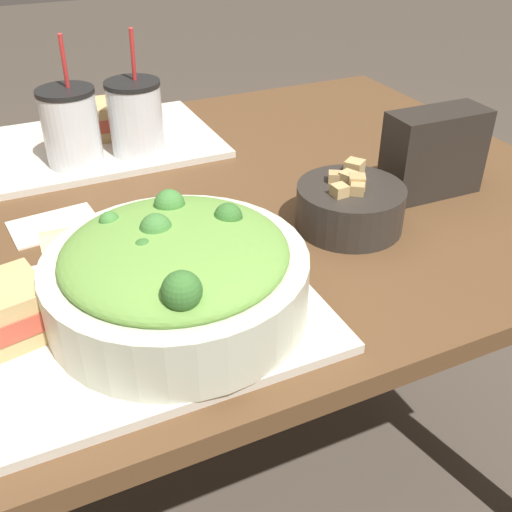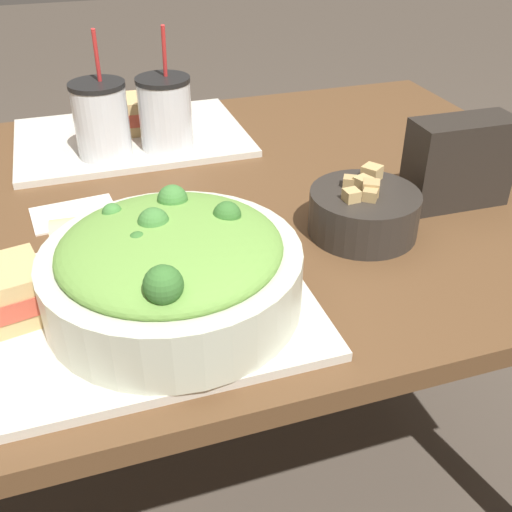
{
  "view_description": "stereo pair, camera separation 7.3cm",
  "coord_description": "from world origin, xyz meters",
  "px_view_note": "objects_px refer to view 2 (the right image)",
  "views": [
    {
      "loc": [
        -0.19,
        -0.81,
        1.16
      ],
      "look_at": [
        0.06,
        -0.26,
        0.76
      ],
      "focal_mm": 42.0,
      "sensor_mm": 36.0,
      "label": 1
    },
    {
      "loc": [
        -0.13,
        -0.84,
        1.16
      ],
      "look_at": [
        0.06,
        -0.26,
        0.76
      ],
      "focal_mm": 42.0,
      "sensor_mm": 36.0,
      "label": 2
    }
  ],
  "objects_px": {
    "baguette_near": "(96,237)",
    "sandwich_far": "(122,115)",
    "napkin_folded": "(74,214)",
    "chip_bag": "(459,162)",
    "drink_cup_dark": "(102,122)",
    "salad_bowl": "(172,267)",
    "drink_cup_red": "(165,115)",
    "soup_bowl": "(364,211)"
  },
  "relations": [
    {
      "from": "baguette_near",
      "to": "drink_cup_red",
      "type": "distance_m",
      "value": 0.37
    },
    {
      "from": "soup_bowl",
      "to": "chip_bag",
      "type": "xyz_separation_m",
      "value": [
        0.18,
        0.04,
        0.03
      ]
    },
    {
      "from": "sandwich_far",
      "to": "napkin_folded",
      "type": "height_order",
      "value": "sandwich_far"
    },
    {
      "from": "salad_bowl",
      "to": "sandwich_far",
      "type": "xyz_separation_m",
      "value": [
        0.02,
        0.58,
        -0.02
      ]
    },
    {
      "from": "baguette_near",
      "to": "drink_cup_dark",
      "type": "xyz_separation_m",
      "value": [
        0.05,
        0.34,
        0.03
      ]
    },
    {
      "from": "baguette_near",
      "to": "sandwich_far",
      "type": "relative_size",
      "value": 0.77
    },
    {
      "from": "baguette_near",
      "to": "sandwich_far",
      "type": "xyz_separation_m",
      "value": [
        0.09,
        0.45,
        0.0
      ]
    },
    {
      "from": "salad_bowl",
      "to": "chip_bag",
      "type": "bearing_deg",
      "value": 16.38
    },
    {
      "from": "baguette_near",
      "to": "sandwich_far",
      "type": "bearing_deg",
      "value": -8.23
    },
    {
      "from": "salad_bowl",
      "to": "drink_cup_dark",
      "type": "bearing_deg",
      "value": 93.45
    },
    {
      "from": "drink_cup_dark",
      "to": "drink_cup_red",
      "type": "bearing_deg",
      "value": 0.0
    },
    {
      "from": "sandwich_far",
      "to": "drink_cup_red",
      "type": "height_order",
      "value": "drink_cup_red"
    },
    {
      "from": "baguette_near",
      "to": "sandwich_far",
      "type": "distance_m",
      "value": 0.46
    },
    {
      "from": "salad_bowl",
      "to": "soup_bowl",
      "type": "xyz_separation_m",
      "value": [
        0.29,
        0.1,
        -0.03
      ]
    },
    {
      "from": "napkin_folded",
      "to": "soup_bowl",
      "type": "bearing_deg",
      "value": -24.99
    },
    {
      "from": "salad_bowl",
      "to": "chip_bag",
      "type": "height_order",
      "value": "chip_bag"
    },
    {
      "from": "chip_bag",
      "to": "baguette_near",
      "type": "bearing_deg",
      "value": -178.14
    },
    {
      "from": "chip_bag",
      "to": "napkin_folded",
      "type": "bearing_deg",
      "value": 167.0
    },
    {
      "from": "sandwich_far",
      "to": "drink_cup_red",
      "type": "distance_m",
      "value": 0.13
    },
    {
      "from": "salad_bowl",
      "to": "napkin_folded",
      "type": "height_order",
      "value": "salad_bowl"
    },
    {
      "from": "napkin_folded",
      "to": "drink_cup_red",
      "type": "bearing_deg",
      "value": 45.6
    },
    {
      "from": "baguette_near",
      "to": "drink_cup_red",
      "type": "xyz_separation_m",
      "value": [
        0.16,
        0.34,
        0.03
      ]
    },
    {
      "from": "salad_bowl",
      "to": "drink_cup_red",
      "type": "xyz_separation_m",
      "value": [
        0.08,
        0.47,
        0.01
      ]
    },
    {
      "from": "drink_cup_dark",
      "to": "drink_cup_red",
      "type": "distance_m",
      "value": 0.11
    },
    {
      "from": "salad_bowl",
      "to": "sandwich_far",
      "type": "relative_size",
      "value": 2.14
    },
    {
      "from": "sandwich_far",
      "to": "salad_bowl",
      "type": "bearing_deg",
      "value": -87.98
    },
    {
      "from": "drink_cup_dark",
      "to": "napkin_folded",
      "type": "distance_m",
      "value": 0.21
    },
    {
      "from": "sandwich_far",
      "to": "chip_bag",
      "type": "height_order",
      "value": "chip_bag"
    },
    {
      "from": "salad_bowl",
      "to": "sandwich_far",
      "type": "distance_m",
      "value": 0.58
    },
    {
      "from": "salad_bowl",
      "to": "chip_bag",
      "type": "distance_m",
      "value": 0.49
    },
    {
      "from": "soup_bowl",
      "to": "chip_bag",
      "type": "height_order",
      "value": "chip_bag"
    },
    {
      "from": "salad_bowl",
      "to": "napkin_folded",
      "type": "bearing_deg",
      "value": 109.28
    },
    {
      "from": "soup_bowl",
      "to": "chip_bag",
      "type": "distance_m",
      "value": 0.18
    },
    {
      "from": "drink_cup_red",
      "to": "napkin_folded",
      "type": "distance_m",
      "value": 0.27
    },
    {
      "from": "drink_cup_red",
      "to": "napkin_folded",
      "type": "xyz_separation_m",
      "value": [
        -0.18,
        -0.19,
        -0.07
      ]
    },
    {
      "from": "salad_bowl",
      "to": "chip_bag",
      "type": "xyz_separation_m",
      "value": [
        0.47,
        0.14,
        0.0
      ]
    },
    {
      "from": "drink_cup_dark",
      "to": "napkin_folded",
      "type": "bearing_deg",
      "value": -110.72
    },
    {
      "from": "salad_bowl",
      "to": "drink_cup_dark",
      "type": "distance_m",
      "value": 0.47
    },
    {
      "from": "soup_bowl",
      "to": "napkin_folded",
      "type": "relative_size",
      "value": 1.18
    },
    {
      "from": "soup_bowl",
      "to": "sandwich_far",
      "type": "distance_m",
      "value": 0.55
    },
    {
      "from": "salad_bowl",
      "to": "soup_bowl",
      "type": "relative_size",
      "value": 1.9
    },
    {
      "from": "salad_bowl",
      "to": "baguette_near",
      "type": "xyz_separation_m",
      "value": [
        -0.08,
        0.13,
        -0.02
      ]
    }
  ]
}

